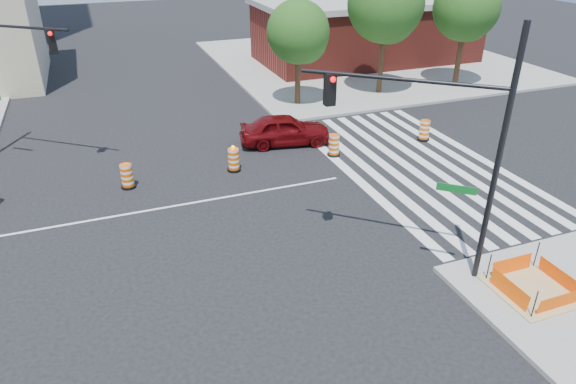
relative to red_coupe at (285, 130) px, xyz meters
The scene contains 15 objects.
ground 7.69m from the red_coupe, 145.39° to the right, with size 120.00×120.00×0.00m, color black.
sidewalk_ne 18.00m from the red_coupe, 49.40° to the left, with size 22.00×22.00×0.15m, color gray.
crosswalk_east 6.41m from the red_coupe, 43.03° to the right, with size 6.75×13.50×0.01m.
lane_centerline 7.68m from the red_coupe, 145.39° to the right, with size 14.00×0.12×0.01m, color silver.
excavation_pit 13.63m from the red_coupe, 78.55° to the right, with size 2.20×2.20×0.90m.
brick_storefront 18.05m from the red_coupe, 49.40° to the left, with size 16.50×8.50×4.60m.
red_coupe is the anchor object (origin of this frame).
signal_pole_se 11.79m from the red_coupe, 87.81° to the right, with size 4.39×3.73×7.45m.
tree_north_c 6.92m from the red_coupe, 62.21° to the left, with size 3.57×3.53×6.00m.
tree_north_d 11.09m from the red_coupe, 33.78° to the left, with size 4.51×4.51×7.67m.
tree_north_e 15.71m from the red_coupe, 21.33° to the left, with size 4.12×4.12×7.01m.
median_drum_2 7.92m from the red_coupe, 164.55° to the right, with size 0.60×0.60×1.02m.
median_drum_3 3.78m from the red_coupe, 146.59° to the right, with size 0.60×0.60×1.18m.
median_drum_4 2.70m from the red_coupe, 52.77° to the right, with size 0.60×0.60×1.02m.
median_drum_5 6.93m from the red_coupe, 16.70° to the right, with size 0.60×0.60×1.02m.
Camera 1 is at (-1.84, -17.57, 9.64)m, focal length 32.00 mm.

